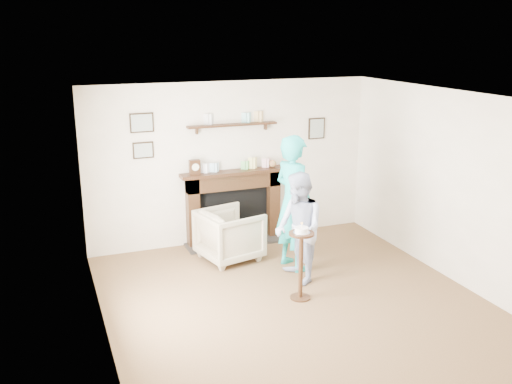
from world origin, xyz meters
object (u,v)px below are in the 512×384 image
man (298,281)px  pedestal_table (301,252)px  armchair (230,259)px  woman (292,266)px

man → pedestal_table: (-0.19, -0.48, 0.61)m
armchair → man: (0.60, -1.05, 0.00)m
woman → armchair: bearing=36.8°
man → armchair: bearing=-149.1°
armchair → woman: size_ratio=0.43×
man → woman: bearing=165.1°
man → pedestal_table: pedestal_table is taller
pedestal_table → armchair: bearing=105.0°
man → woman: (0.13, 0.46, 0.00)m
man → pedestal_table: size_ratio=1.48×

